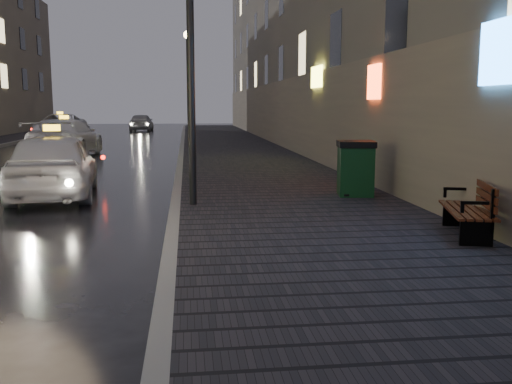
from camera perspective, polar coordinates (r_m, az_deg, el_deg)
sidewalk at (r=26.21m, az=-2.17°, el=4.33°), size 4.60×58.00×0.15m
curb at (r=26.12m, az=-7.44°, el=4.25°), size 0.20×58.00×0.15m
building_near at (r=30.83m, az=3.32°, el=16.95°), size 1.80×50.00×13.00m
lamp_near at (r=11.13m, az=-6.59°, el=15.96°), size 0.36×0.36×5.28m
lamp_far at (r=27.08m, az=-6.81°, el=11.64°), size 0.36×0.36×5.28m
bench at (r=9.01m, az=20.73°, el=-1.54°), size 0.95×1.68×0.81m
trash_bin at (r=12.35m, az=9.92°, el=2.40°), size 0.88×0.88×1.17m
taxi_near at (r=13.60m, az=-19.57°, el=2.62°), size 2.25×4.57×1.50m
taxi_mid at (r=23.98m, az=-18.56°, el=5.13°), size 2.38×5.36×1.53m
taxi_far at (r=37.49m, az=-18.96°, el=6.23°), size 2.57×5.51×1.53m
car_far at (r=46.60m, az=-11.38°, el=6.84°), size 1.79×4.16×1.40m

